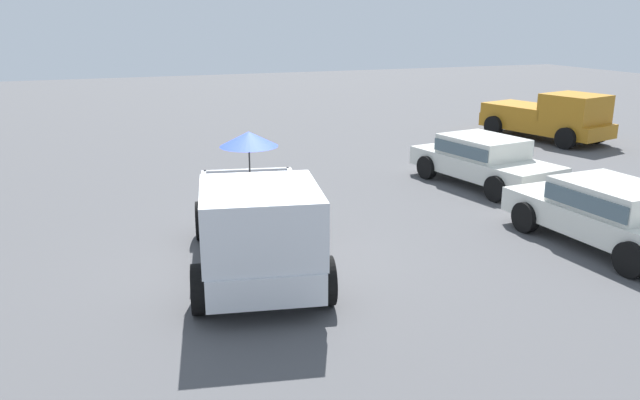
{
  "coord_description": "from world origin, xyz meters",
  "views": [
    {
      "loc": [
        10.68,
        -2.79,
        4.48
      ],
      "look_at": [
        -0.21,
        1.34,
        1.1
      ],
      "focal_mm": 35.67,
      "sensor_mm": 36.0,
      "label": 1
    }
  ],
  "objects_px": {
    "pickup_truck_main": "(257,226)",
    "parked_sedan_near": "(484,158)",
    "pickup_truck_red": "(550,117)",
    "parked_sedan_far": "(610,211)"
  },
  "relations": [
    {
      "from": "pickup_truck_main",
      "to": "pickup_truck_red",
      "type": "relative_size",
      "value": 1.04
    },
    {
      "from": "pickup_truck_main",
      "to": "pickup_truck_red",
      "type": "height_order",
      "value": "pickup_truck_main"
    },
    {
      "from": "pickup_truck_red",
      "to": "parked_sedan_near",
      "type": "height_order",
      "value": "pickup_truck_red"
    },
    {
      "from": "pickup_truck_red",
      "to": "parked_sedan_near",
      "type": "relative_size",
      "value": 1.12
    },
    {
      "from": "pickup_truck_main",
      "to": "parked_sedan_near",
      "type": "bearing_deg",
      "value": 129.6
    },
    {
      "from": "parked_sedan_far",
      "to": "pickup_truck_red",
      "type": "bearing_deg",
      "value": -37.84
    },
    {
      "from": "pickup_truck_main",
      "to": "parked_sedan_far",
      "type": "relative_size",
      "value": 1.21
    },
    {
      "from": "pickup_truck_main",
      "to": "parked_sedan_near",
      "type": "distance_m",
      "value": 8.53
    },
    {
      "from": "pickup_truck_red",
      "to": "parked_sedan_far",
      "type": "height_order",
      "value": "pickup_truck_red"
    },
    {
      "from": "pickup_truck_red",
      "to": "parked_sedan_far",
      "type": "bearing_deg",
      "value": -48.57
    }
  ]
}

